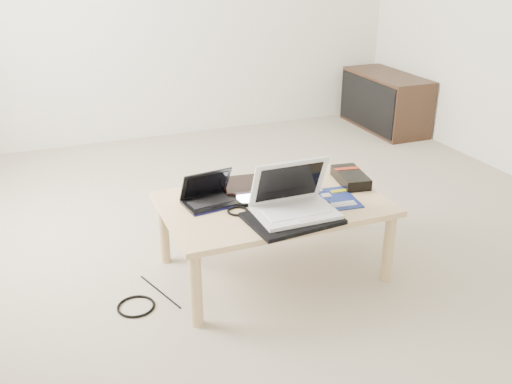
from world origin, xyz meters
name	(u,v)px	position (x,y,z in m)	size (l,w,h in m)	color
ground	(268,227)	(0.00, 0.00, 0.00)	(4.00, 4.00, 0.00)	#AFA18E
coffee_table	(273,210)	(-0.17, -0.46, 0.35)	(1.10, 0.70, 0.40)	tan
media_cabinet	(385,102)	(1.77, 1.45, 0.25)	(0.41, 0.90, 0.50)	#3C2518
book	(247,185)	(-0.23, -0.25, 0.41)	(0.30, 0.26, 0.03)	black
netbook	(209,197)	(-0.48, -0.37, 0.44)	(0.27, 0.21, 0.17)	black
tablet	(258,197)	(-0.23, -0.40, 0.41)	(0.33, 0.29, 0.01)	black
remote	(312,185)	(0.09, -0.37, 0.41)	(0.06, 0.20, 0.02)	silver
neoprene_sleeve	(292,219)	(-0.18, -0.69, 0.41)	(0.41, 0.30, 0.02)	black
white_laptop	(293,202)	(-0.15, -0.65, 0.47)	(0.37, 0.26, 0.25)	silver
motherboard	(334,199)	(0.12, -0.56, 0.40)	(0.24, 0.29, 0.01)	navy
gpu_box	(351,177)	(0.31, -0.40, 0.43)	(0.18, 0.29, 0.06)	black
cable_coil	(238,211)	(-0.38, -0.51, 0.41)	(0.10, 0.10, 0.01)	black
floor_cable_coil	(136,306)	(-0.91, -0.53, 0.01)	(0.18, 0.18, 0.01)	black
floor_cable_trail	(160,292)	(-0.77, -0.45, 0.00)	(0.01, 0.01, 0.36)	black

